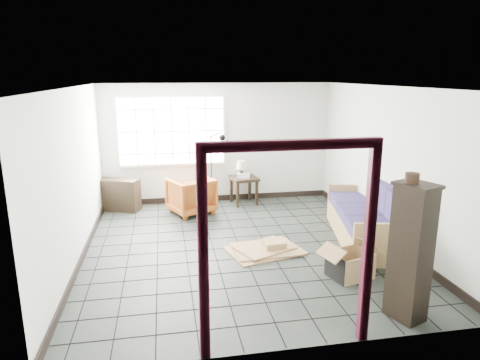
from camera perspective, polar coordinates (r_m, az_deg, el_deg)
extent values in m
plane|color=black|center=(7.17, 0.05, -8.94)|extent=(5.50, 5.50, 0.00)
cube|color=silver|center=(9.44, -2.93, 4.89)|extent=(5.00, 0.02, 2.60)
cube|color=silver|center=(4.20, 6.78, -6.96)|extent=(5.00, 0.02, 2.60)
cube|color=silver|center=(6.79, -21.18, 0.34)|extent=(0.02, 5.50, 2.60)
cube|color=silver|center=(7.61, 18.92, 1.92)|extent=(0.02, 5.50, 2.60)
cube|color=white|center=(6.60, 0.05, 12.32)|extent=(5.00, 5.50, 0.02)
cube|color=black|center=(9.69, -2.83, -2.38)|extent=(4.95, 0.03, 0.12)
cube|color=black|center=(7.17, -20.14, -9.33)|extent=(0.03, 5.45, 0.12)
cube|color=black|center=(7.94, 18.09, -6.86)|extent=(0.03, 5.45, 0.12)
cube|color=silver|center=(9.28, -9.10, 6.45)|extent=(2.32, 0.06, 1.52)
cube|color=white|center=(9.24, -9.09, 6.42)|extent=(2.20, 0.02, 1.40)
cube|color=#3A0D19|center=(4.19, -4.92, -10.67)|extent=(0.10, 0.08, 2.10)
cube|color=#3A0D19|center=(4.64, 16.72, -8.71)|extent=(0.10, 0.08, 2.10)
cube|color=#3A0D19|center=(4.02, 6.92, 4.67)|extent=(1.80, 0.08, 0.10)
cube|color=olive|center=(7.72, 16.10, -6.25)|extent=(1.30, 2.30, 0.39)
cube|color=olive|center=(6.66, 18.47, -8.32)|extent=(0.86, 0.25, 0.69)
cube|color=olive|center=(8.70, 14.45, -2.79)|extent=(0.86, 0.25, 0.69)
cube|color=olive|center=(7.70, 19.12, -3.39)|extent=(0.54, 2.13, 0.76)
cube|color=#1E1940|center=(6.97, 17.47, -6.10)|extent=(0.91, 0.84, 0.17)
cube|color=#1E1940|center=(6.98, 20.12, -4.04)|extent=(0.29, 0.71, 0.56)
cube|color=#1E1940|center=(7.62, 16.09, -4.27)|extent=(0.91, 0.84, 0.17)
cube|color=#1E1940|center=(7.63, 18.51, -2.39)|extent=(0.29, 0.71, 0.56)
cube|color=#1E1940|center=(8.28, 14.93, -2.73)|extent=(0.91, 0.84, 0.17)
cube|color=#1E1940|center=(8.29, 17.16, -1.01)|extent=(0.29, 0.71, 0.56)
imported|color=#9A5116|center=(8.78, -6.56, -1.82)|extent=(1.04, 1.01, 0.82)
cube|color=black|center=(9.32, 0.53, 0.20)|extent=(0.63, 0.63, 0.07)
cube|color=black|center=(9.13, -0.30, -2.01)|extent=(0.06, 0.06, 0.55)
cube|color=black|center=(9.28, 2.26, -1.76)|extent=(0.06, 0.06, 0.55)
cube|color=black|center=(9.53, -1.16, -1.33)|extent=(0.06, 0.06, 0.55)
cube|color=black|center=(9.67, 1.31, -1.10)|extent=(0.06, 0.06, 0.55)
cylinder|color=black|center=(9.32, 0.20, 0.80)|extent=(0.11, 0.11, 0.13)
cylinder|color=black|center=(9.29, 0.20, 1.44)|extent=(0.03, 0.03, 0.09)
cone|color=beige|center=(9.27, 0.20, 2.04)|extent=(0.28, 0.28, 0.18)
cube|color=silver|center=(9.29, 0.51, 0.66)|extent=(0.31, 0.27, 0.09)
cylinder|color=black|center=(9.30, -0.29, 0.67)|extent=(0.03, 0.06, 0.06)
cylinder|color=black|center=(9.37, -3.78, -3.27)|extent=(0.26, 0.26, 0.03)
cylinder|color=black|center=(9.17, -3.86, 1.24)|extent=(0.02, 0.02, 1.50)
cylinder|color=black|center=(8.99, -3.18, 6.12)|extent=(0.26, 0.03, 0.14)
sphere|color=black|center=(8.97, -2.41, 5.67)|extent=(0.14, 0.14, 0.13)
cube|color=black|center=(9.28, -15.86, -1.91)|extent=(0.92, 0.62, 0.67)
cube|color=black|center=(9.28, -15.87, -1.85)|extent=(0.85, 0.56, 0.03)
cube|color=black|center=(5.30, 21.78, -9.11)|extent=(0.43, 0.49, 1.61)
cube|color=black|center=(5.05, 22.60, -0.64)|extent=(0.48, 0.54, 0.04)
cylinder|color=black|center=(5.01, 21.97, 0.22)|extent=(0.19, 0.19, 0.11)
cube|color=olive|center=(6.40, 14.36, -12.25)|extent=(0.63, 0.56, 0.02)
cube|color=black|center=(6.17, 12.51, -11.41)|extent=(0.14, 0.42, 0.36)
cube|color=olive|center=(6.49, 16.29, -10.31)|extent=(0.14, 0.42, 0.36)
cube|color=olive|center=(6.18, 15.76, -11.55)|extent=(0.52, 0.17, 0.36)
cube|color=olive|center=(6.47, 13.21, -10.18)|extent=(0.52, 0.17, 0.36)
cube|color=olive|center=(6.02, 12.07, -9.45)|extent=(0.31, 0.47, 0.15)
cube|color=olive|center=(6.45, 16.94, -8.16)|extent=(0.31, 0.47, 0.15)
cube|color=olive|center=(7.02, 3.29, -9.37)|extent=(1.32, 1.08, 0.02)
cube|color=olive|center=(7.01, 3.30, -9.19)|extent=(1.05, 0.81, 0.02)
cube|color=olive|center=(7.00, 3.30, -9.01)|extent=(1.04, 0.92, 0.02)
cube|color=olive|center=(7.00, 4.55, -8.51)|extent=(0.36, 0.30, 0.10)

